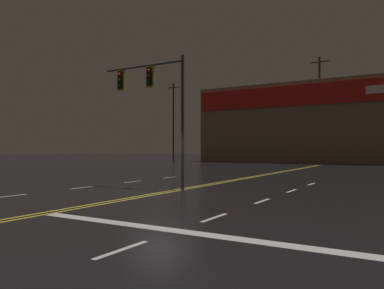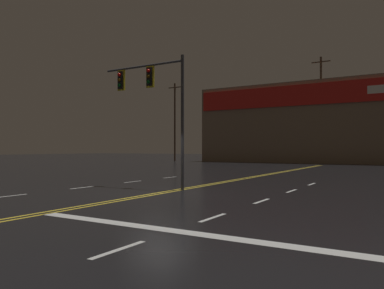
{
  "view_description": "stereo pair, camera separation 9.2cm",
  "coord_description": "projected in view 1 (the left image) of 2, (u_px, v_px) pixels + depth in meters",
  "views": [
    {
      "loc": [
        8.84,
        -12.31,
        1.8
      ],
      "look_at": [
        0.0,
        2.62,
        2.0
      ],
      "focal_mm": 35.0,
      "sensor_mm": 36.0,
      "label": 1
    },
    {
      "loc": [
        8.92,
        -12.26,
        1.8
      ],
      "look_at": [
        0.0,
        2.62,
        2.0
      ],
      "focal_mm": 35.0,
      "sensor_mm": 36.0,
      "label": 2
    }
  ],
  "objects": [
    {
      "name": "ground_plane",
      "position": [
        159.0,
        193.0,
        15.07
      ],
      "size": [
        200.0,
        200.0,
        0.0
      ],
      "primitive_type": "plane",
      "color": "black"
    },
    {
      "name": "road_markings",
      "position": [
        161.0,
        197.0,
        13.89
      ],
      "size": [
        12.97,
        60.0,
        0.01
      ],
      "color": "gold",
      "rests_on": "ground"
    },
    {
      "name": "traffic_signal_median",
      "position": [
        150.0,
        90.0,
        17.23
      ],
      "size": [
        4.47,
        0.36,
        5.92
      ],
      "color": "#38383D",
      "rests_on": "ground"
    },
    {
      "name": "building_backdrop",
      "position": [
        334.0,
        123.0,
        48.29
      ],
      "size": [
        33.84,
        10.23,
        10.13
      ],
      "color": "#7A6651",
      "rests_on": "ground"
    },
    {
      "name": "utility_pole_row",
      "position": [
        314.0,
        114.0,
        45.17
      ],
      "size": [
        45.14,
        0.26,
        12.83
      ],
      "color": "#4C3828",
      "rests_on": "ground"
    }
  ]
}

